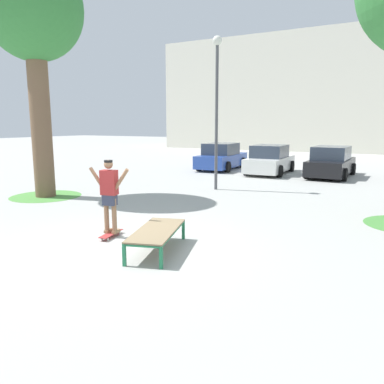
{
  "coord_description": "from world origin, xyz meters",
  "views": [
    {
      "loc": [
        4.9,
        -6.19,
        2.57
      ],
      "look_at": [
        0.68,
        1.54,
        1.0
      ],
      "focal_mm": 35.63,
      "sensor_mm": 36.0,
      "label": 1
    }
  ],
  "objects_px": {
    "car_blue": "(221,157)",
    "light_post": "(217,91)",
    "skateboard": "(111,234)",
    "car_black": "(331,163)",
    "skater": "(109,191)",
    "tree_near_left": "(34,15)",
    "skate_box": "(157,232)",
    "car_white": "(270,160)"
  },
  "relations": [
    {
      "from": "skater",
      "to": "car_black",
      "type": "relative_size",
      "value": 0.4
    },
    {
      "from": "skater",
      "to": "car_white",
      "type": "xyz_separation_m",
      "value": [
        -0.27,
        12.94,
        -0.38
      ]
    },
    {
      "from": "skater",
      "to": "skateboard",
      "type": "bearing_deg",
      "value": -78.91
    },
    {
      "from": "skater",
      "to": "tree_near_left",
      "type": "height_order",
      "value": "tree_near_left"
    },
    {
      "from": "skateboard",
      "to": "tree_near_left",
      "type": "bearing_deg",
      "value": 152.75
    },
    {
      "from": "skateboard",
      "to": "skater",
      "type": "bearing_deg",
      "value": 101.09
    },
    {
      "from": "skate_box",
      "to": "skater",
      "type": "relative_size",
      "value": 1.2
    },
    {
      "from": "car_white",
      "to": "skater",
      "type": "bearing_deg",
      "value": -88.82
    },
    {
      "from": "skateboard",
      "to": "car_white",
      "type": "xyz_separation_m",
      "value": [
        -0.27,
        12.95,
        0.61
      ]
    },
    {
      "from": "car_white",
      "to": "light_post",
      "type": "height_order",
      "value": "light_post"
    },
    {
      "from": "car_blue",
      "to": "light_post",
      "type": "height_order",
      "value": "light_post"
    },
    {
      "from": "tree_near_left",
      "to": "light_post",
      "type": "bearing_deg",
      "value": 41.83
    },
    {
      "from": "skateboard",
      "to": "car_white",
      "type": "distance_m",
      "value": 12.96
    },
    {
      "from": "car_blue",
      "to": "light_post",
      "type": "relative_size",
      "value": 0.73
    },
    {
      "from": "car_black",
      "to": "car_white",
      "type": "bearing_deg",
      "value": -175.97
    },
    {
      "from": "skateboard",
      "to": "car_black",
      "type": "distance_m",
      "value": 13.46
    },
    {
      "from": "skateboard",
      "to": "car_blue",
      "type": "bearing_deg",
      "value": 103.73
    },
    {
      "from": "skate_box",
      "to": "car_white",
      "type": "relative_size",
      "value": 0.48
    },
    {
      "from": "skateboard",
      "to": "light_post",
      "type": "xyz_separation_m",
      "value": [
        -0.64,
        7.06,
        3.75
      ]
    },
    {
      "from": "skateboard",
      "to": "skater",
      "type": "relative_size",
      "value": 0.49
    },
    {
      "from": "skateboard",
      "to": "skater",
      "type": "xyz_separation_m",
      "value": [
        -0.0,
        0.0,
        0.99
      ]
    },
    {
      "from": "car_blue",
      "to": "tree_near_left",
      "type": "bearing_deg",
      "value": -101.2
    },
    {
      "from": "car_black",
      "to": "skater",
      "type": "bearing_deg",
      "value": -101.85
    },
    {
      "from": "skater",
      "to": "car_white",
      "type": "bearing_deg",
      "value": 91.18
    },
    {
      "from": "skate_box",
      "to": "tree_near_left",
      "type": "relative_size",
      "value": 0.25
    },
    {
      "from": "light_post",
      "to": "skate_box",
      "type": "bearing_deg",
      "value": -73.9
    },
    {
      "from": "skate_box",
      "to": "light_post",
      "type": "height_order",
      "value": "light_post"
    },
    {
      "from": "skate_box",
      "to": "skater",
      "type": "bearing_deg",
      "value": 167.69
    },
    {
      "from": "skater",
      "to": "car_blue",
      "type": "relative_size",
      "value": 0.4
    },
    {
      "from": "skateboard",
      "to": "light_post",
      "type": "bearing_deg",
      "value": 95.2
    },
    {
      "from": "skateboard",
      "to": "car_blue",
      "type": "height_order",
      "value": "car_blue"
    },
    {
      "from": "tree_near_left",
      "to": "car_blue",
      "type": "distance_m",
      "value": 12.2
    },
    {
      "from": "car_white",
      "to": "car_black",
      "type": "distance_m",
      "value": 3.04
    },
    {
      "from": "car_blue",
      "to": "skater",
      "type": "bearing_deg",
      "value": -76.27
    },
    {
      "from": "car_white",
      "to": "skateboard",
      "type": "bearing_deg",
      "value": -88.81
    },
    {
      "from": "car_blue",
      "to": "skate_box",
      "type": "bearing_deg",
      "value": -70.89
    },
    {
      "from": "car_blue",
      "to": "car_black",
      "type": "relative_size",
      "value": 1.01
    },
    {
      "from": "skate_box",
      "to": "car_black",
      "type": "relative_size",
      "value": 0.48
    },
    {
      "from": "skater",
      "to": "light_post",
      "type": "bearing_deg",
      "value": 95.2
    },
    {
      "from": "tree_near_left",
      "to": "car_blue",
      "type": "bearing_deg",
      "value": 78.8
    },
    {
      "from": "tree_near_left",
      "to": "car_blue",
      "type": "xyz_separation_m",
      "value": [
        2.12,
        10.71,
        -5.46
      ]
    },
    {
      "from": "skater",
      "to": "tree_near_left",
      "type": "xyz_separation_m",
      "value": [
        -5.42,
        2.79,
        5.07
      ]
    }
  ]
}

